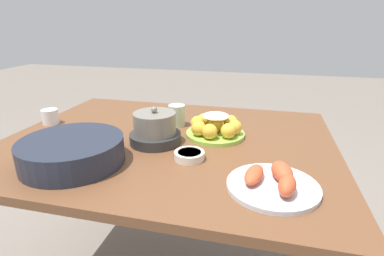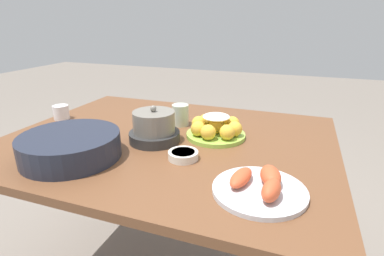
# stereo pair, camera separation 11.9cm
# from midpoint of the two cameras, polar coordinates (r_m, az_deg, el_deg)

# --- Properties ---
(dining_table) EXTENTS (1.28, 1.00, 0.74)m
(dining_table) POSITION_cam_midpoint_polar(r_m,az_deg,el_deg) (1.24, -7.20, -6.02)
(dining_table) COLOR brown
(dining_table) RESTS_ON ground_plane
(cake_plate) EXTENTS (0.24, 0.24, 0.10)m
(cake_plate) POSITION_cam_midpoint_polar(r_m,az_deg,el_deg) (1.21, 1.63, 0.11)
(cake_plate) COLOR #99CC4C
(cake_plate) RESTS_ON dining_table
(serving_bowl) EXTENTS (0.33, 0.33, 0.09)m
(serving_bowl) POSITION_cam_midpoint_polar(r_m,az_deg,el_deg) (1.08, -24.85, -3.97)
(serving_bowl) COLOR #232838
(serving_bowl) RESTS_ON dining_table
(sauce_bowl) EXTENTS (0.10, 0.10, 0.03)m
(sauce_bowl) POSITION_cam_midpoint_polar(r_m,az_deg,el_deg) (1.02, -3.86, -5.25)
(sauce_bowl) COLOR silver
(sauce_bowl) RESTS_ON dining_table
(seafood_platter) EXTENTS (0.26, 0.26, 0.06)m
(seafood_platter) POSITION_cam_midpoint_polar(r_m,az_deg,el_deg) (0.87, 11.49, -10.19)
(seafood_platter) COLOR silver
(seafood_platter) RESTS_ON dining_table
(cup_near) EXTENTS (0.07, 0.07, 0.09)m
(cup_near) POSITION_cam_midpoint_polar(r_m,az_deg,el_deg) (1.33, -5.49, 2.36)
(cup_near) COLOR beige
(cup_near) RESTS_ON dining_table
(cup_far) EXTENTS (0.07, 0.07, 0.07)m
(cup_far) POSITION_cam_midpoint_polar(r_m,az_deg,el_deg) (1.52, -27.45, 1.89)
(cup_far) COLOR white
(cup_far) RESTS_ON dining_table
(warming_pot) EXTENTS (0.20, 0.20, 0.14)m
(warming_pot) POSITION_cam_midpoint_polar(r_m,az_deg,el_deg) (1.15, -10.02, -0.29)
(warming_pot) COLOR #2D2D2D
(warming_pot) RESTS_ON dining_table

